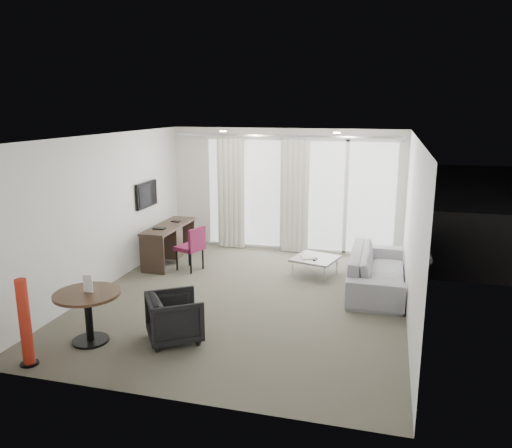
% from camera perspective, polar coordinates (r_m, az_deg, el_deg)
% --- Properties ---
extents(floor, '(5.00, 6.00, 0.00)m').
position_cam_1_polar(floor, '(8.23, -1.09, -8.42)').
color(floor, '#555144').
rests_on(floor, ground).
extents(ceiling, '(5.00, 6.00, 0.00)m').
position_cam_1_polar(ceiling, '(7.65, -1.17, 9.97)').
color(ceiling, white).
rests_on(ceiling, ground).
extents(wall_left, '(0.00, 6.00, 2.60)m').
position_cam_1_polar(wall_left, '(8.85, -16.89, 1.35)').
color(wall_left, silver).
rests_on(wall_left, ground).
extents(wall_right, '(0.00, 6.00, 2.60)m').
position_cam_1_polar(wall_right, '(7.56, 17.41, -0.67)').
color(wall_right, silver).
rests_on(wall_right, ground).
extents(wall_front, '(5.00, 0.00, 2.60)m').
position_cam_1_polar(wall_front, '(5.14, -10.45, -6.82)').
color(wall_front, silver).
rests_on(wall_front, ground).
extents(window_panel, '(4.00, 0.02, 2.38)m').
position_cam_1_polar(window_panel, '(10.65, 4.87, 3.30)').
color(window_panel, white).
rests_on(window_panel, ground).
extents(window_frame, '(4.10, 0.06, 2.44)m').
position_cam_1_polar(window_frame, '(10.63, 4.86, 3.29)').
color(window_frame, white).
rests_on(window_frame, ground).
extents(curtain_left, '(0.60, 0.20, 2.38)m').
position_cam_1_polar(curtain_left, '(10.83, -2.86, 3.50)').
color(curtain_left, beige).
rests_on(curtain_left, ground).
extents(curtain_right, '(0.60, 0.20, 2.38)m').
position_cam_1_polar(curtain_right, '(10.50, 4.45, 3.16)').
color(curtain_right, beige).
rests_on(curtain_right, ground).
extents(curtain_track, '(4.80, 0.04, 0.04)m').
position_cam_1_polar(curtain_track, '(10.40, 3.20, 10.02)').
color(curtain_track, '#B2B2B7').
rests_on(curtain_track, ceiling).
extents(downlight_a, '(0.12, 0.12, 0.02)m').
position_cam_1_polar(downlight_a, '(9.45, -3.78, 10.53)').
color(downlight_a, '#FFE0B2').
rests_on(downlight_a, ceiling).
extents(downlight_b, '(0.12, 0.12, 0.02)m').
position_cam_1_polar(downlight_b, '(9.00, 9.20, 10.25)').
color(downlight_b, '#FFE0B2').
rests_on(downlight_b, ceiling).
extents(desk, '(0.50, 1.61, 0.76)m').
position_cam_1_polar(desk, '(10.08, -9.89, -2.23)').
color(desk, '#32241B').
rests_on(desk, floor).
extents(tv, '(0.05, 0.80, 0.50)m').
position_cam_1_polar(tv, '(10.05, -12.39, 3.30)').
color(tv, black).
rests_on(tv, wall_left).
extents(desk_chair, '(0.58, 0.56, 0.85)m').
position_cam_1_polar(desk_chair, '(9.53, -7.59, -2.76)').
color(desk_chair, maroon).
rests_on(desk_chair, floor).
extents(round_table, '(1.10, 1.10, 0.69)m').
position_cam_1_polar(round_table, '(7.02, -18.56, -10.08)').
color(round_table, '#3C2718').
rests_on(round_table, floor).
extents(menu_card, '(0.13, 0.03, 0.23)m').
position_cam_1_polar(menu_card, '(6.90, -18.61, -7.14)').
color(menu_card, white).
rests_on(menu_card, round_table).
extents(red_lamp, '(0.27, 0.27, 1.09)m').
position_cam_1_polar(red_lamp, '(6.63, -24.89, -10.19)').
color(red_lamp, '#AC2717').
rests_on(red_lamp, floor).
extents(tub_armchair, '(0.96, 0.95, 0.64)m').
position_cam_1_polar(tub_armchair, '(6.81, -9.29, -10.50)').
color(tub_armchair, black).
rests_on(tub_armchair, floor).
extents(coffee_table, '(0.92, 0.92, 0.34)m').
position_cam_1_polar(coffee_table, '(9.29, 6.76, -4.82)').
color(coffee_table, gray).
rests_on(coffee_table, floor).
extents(remote, '(0.06, 0.15, 0.02)m').
position_cam_1_polar(remote, '(9.12, 6.79, -3.91)').
color(remote, black).
rests_on(remote, coffee_table).
extents(magazine, '(0.28, 0.31, 0.01)m').
position_cam_1_polar(magazine, '(9.22, 5.95, -3.69)').
color(magazine, gray).
rests_on(magazine, coffee_table).
extents(sofa, '(0.89, 2.28, 0.67)m').
position_cam_1_polar(sofa, '(8.77, 13.69, -5.09)').
color(sofa, gray).
rests_on(sofa, floor).
extents(terrace_slab, '(5.60, 3.00, 0.12)m').
position_cam_1_polar(terrace_slab, '(12.38, 6.00, -1.27)').
color(terrace_slab, '#4D4D50').
rests_on(terrace_slab, ground).
extents(rattan_chair_a, '(0.57, 0.57, 0.73)m').
position_cam_1_polar(rattan_chair_a, '(11.95, 9.88, 0.17)').
color(rattan_chair_a, brown).
rests_on(rattan_chair_a, terrace_slab).
extents(rattan_chair_b, '(0.63, 0.63, 0.80)m').
position_cam_1_polar(rattan_chair_b, '(12.21, 14.31, 0.39)').
color(rattan_chair_b, brown).
rests_on(rattan_chair_b, terrace_slab).
extents(rattan_table, '(0.56, 0.56, 0.45)m').
position_cam_1_polar(rattan_table, '(12.18, 13.29, -0.41)').
color(rattan_table, brown).
rests_on(rattan_table, terrace_slab).
extents(balustrade, '(5.50, 0.06, 1.05)m').
position_cam_1_polar(balustrade, '(13.66, 7.01, 2.50)').
color(balustrade, '#B2B2B7').
rests_on(balustrade, terrace_slab).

